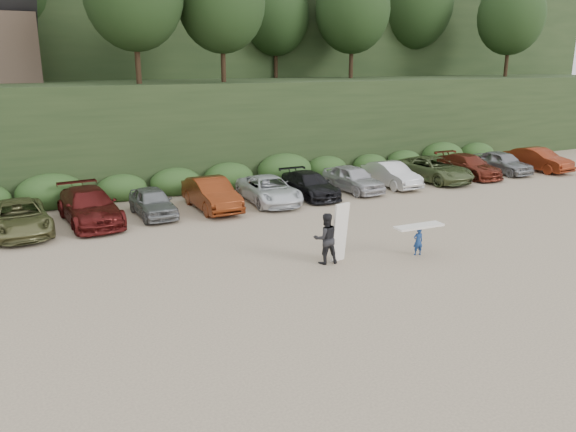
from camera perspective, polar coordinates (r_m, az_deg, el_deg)
ground at (r=20.69m, az=6.41°, el=-5.08°), size 120.00×120.00×0.00m
hillside_backdrop at (r=53.18m, az=-16.86°, el=19.09°), size 90.00×41.50×28.00m
parked_cars at (r=30.11m, az=-0.58°, el=2.99°), size 39.93×5.80×1.60m
child_surfer at (r=22.04m, az=13.11°, el=-1.87°), size 2.03×0.67×1.20m
adult_surfer at (r=20.62m, az=3.98°, el=-2.23°), size 1.41×0.88×2.26m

